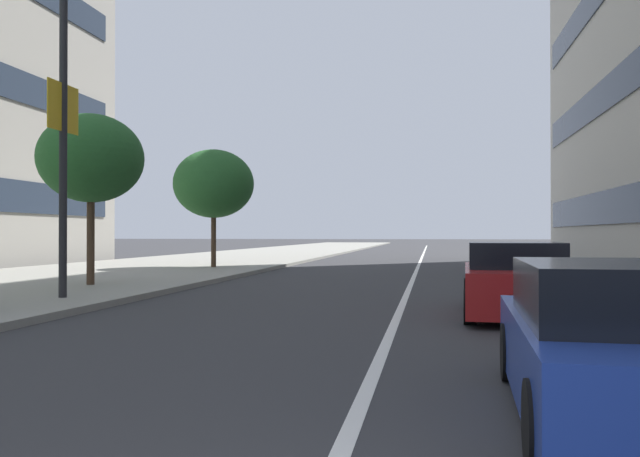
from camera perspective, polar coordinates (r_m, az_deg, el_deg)
The scene contains 7 objects.
sidewalk_right_plaza at distance 34.10m, azimuth -11.62°, elevation -3.02°, with size 160.00×10.88×0.15m, color gray.
lane_centre_stripe at distance 36.80m, azimuth 8.59°, elevation -2.94°, with size 110.00×0.16×0.01m, color silver.
car_approaching_light at distance 6.24m, azimuth 24.57°, elevation -9.17°, with size 4.33×1.97×1.36m.
car_following_behind at distance 13.45m, azimuth 16.42°, elevation -4.41°, with size 4.60×2.10×1.43m.
street_lamp_with_banners at distance 16.35m, azimuth -20.15°, elevation 12.03°, with size 1.26×2.55×8.36m.
street_tree_mid_sidewalk at distance 20.08m, azimuth -19.15°, elevation 5.71°, with size 2.98×2.98×4.88m.
street_tree_near_plaza_corner at distance 29.35m, azimuth -9.16°, elevation 3.82°, with size 3.52×3.52×5.14m.
Camera 1 is at (-1.76, -0.65, 1.60)m, focal length 37.11 mm.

